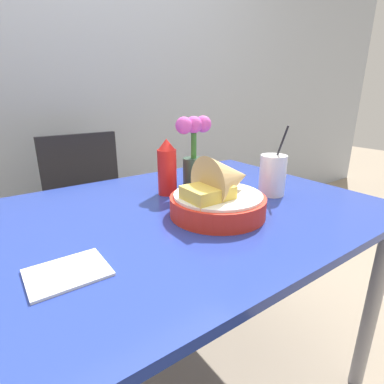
{
  "coord_description": "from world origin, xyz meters",
  "views": [
    {
      "loc": [
        -0.46,
        -0.73,
        1.09
      ],
      "look_at": [
        0.04,
        -0.03,
        0.8
      ],
      "focal_mm": 28.0,
      "sensor_mm": 36.0,
      "label": 1
    }
  ],
  "objects_px": {
    "drink_cup": "(272,176)",
    "food_basket": "(221,194)",
    "chair_far_window": "(90,204)",
    "ketchup_bottle": "(167,168)",
    "flower_vase": "(194,152)"
  },
  "relations": [
    {
      "from": "ketchup_bottle",
      "to": "flower_vase",
      "type": "relative_size",
      "value": 0.74
    },
    {
      "from": "chair_far_window",
      "to": "drink_cup",
      "type": "xyz_separation_m",
      "value": [
        0.4,
        -0.86,
        0.28
      ]
    },
    {
      "from": "chair_far_window",
      "to": "ketchup_bottle",
      "type": "height_order",
      "value": "ketchup_bottle"
    },
    {
      "from": "food_basket",
      "to": "flower_vase",
      "type": "relative_size",
      "value": 1.05
    },
    {
      "from": "food_basket",
      "to": "chair_far_window",
      "type": "bearing_deg",
      "value": 98.37
    },
    {
      "from": "chair_far_window",
      "to": "drink_cup",
      "type": "bearing_deg",
      "value": -65.19
    },
    {
      "from": "food_basket",
      "to": "ketchup_bottle",
      "type": "xyz_separation_m",
      "value": [
        -0.03,
        0.25,
        0.03
      ]
    },
    {
      "from": "drink_cup",
      "to": "food_basket",
      "type": "bearing_deg",
      "value": -172.94
    },
    {
      "from": "flower_vase",
      "to": "ketchup_bottle",
      "type": "bearing_deg",
      "value": 173.2
    },
    {
      "from": "food_basket",
      "to": "ketchup_bottle",
      "type": "bearing_deg",
      "value": 96.88
    },
    {
      "from": "drink_cup",
      "to": "flower_vase",
      "type": "bearing_deg",
      "value": 132.6
    },
    {
      "from": "ketchup_bottle",
      "to": "chair_far_window",
      "type": "bearing_deg",
      "value": 98.95
    },
    {
      "from": "food_basket",
      "to": "drink_cup",
      "type": "bearing_deg",
      "value": 7.06
    },
    {
      "from": "food_basket",
      "to": "drink_cup",
      "type": "height_order",
      "value": "drink_cup"
    },
    {
      "from": "drink_cup",
      "to": "flower_vase",
      "type": "relative_size",
      "value": 0.91
    }
  ]
}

